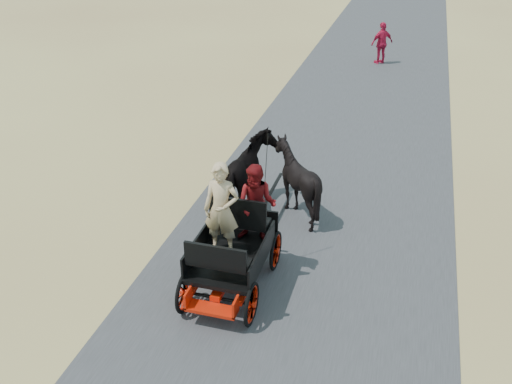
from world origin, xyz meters
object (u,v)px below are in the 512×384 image
(carriage, at_px, (233,270))
(pedestrian, at_px, (382,43))
(horse_left, at_px, (250,174))
(horse_right, at_px, (296,180))

(carriage, height_order, pedestrian, pedestrian)
(horse_left, relative_size, pedestrian, 1.16)
(horse_right, height_order, pedestrian, pedestrian)
(carriage, bearing_deg, pedestrian, 85.43)
(carriage, height_order, horse_right, horse_right)
(horse_left, bearing_deg, pedestrian, -97.94)
(pedestrian, bearing_deg, carriage, 47.19)
(horse_left, distance_m, pedestrian, 13.40)
(carriage, bearing_deg, horse_right, 79.61)
(horse_right, bearing_deg, horse_left, 0.00)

